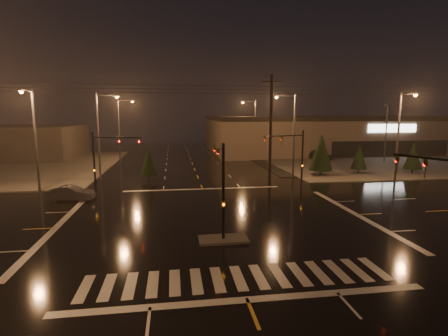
% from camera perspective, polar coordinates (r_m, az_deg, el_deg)
% --- Properties ---
extents(ground, '(140.00, 140.00, 0.00)m').
position_cam_1_polar(ground, '(25.67, -1.41, -8.63)').
color(ground, black).
rests_on(ground, ground).
extents(sidewalk_ne, '(36.00, 36.00, 0.12)m').
position_cam_1_polar(sidewalk_ne, '(63.98, 22.71, 1.30)').
color(sidewalk_ne, '#4D4A45').
rests_on(sidewalk_ne, ground).
extents(median_island, '(3.00, 1.60, 0.15)m').
position_cam_1_polar(median_island, '(21.90, -0.11, -11.56)').
color(median_island, '#4D4A45').
rests_on(median_island, ground).
extents(crosswalk, '(15.00, 2.60, 0.01)m').
position_cam_1_polar(crosswalk, '(17.39, 2.37, -17.47)').
color(crosswalk, beige).
rests_on(crosswalk, ground).
extents(stop_bar_near, '(16.00, 0.50, 0.01)m').
position_cam_1_polar(stop_bar_near, '(15.66, 3.82, -20.66)').
color(stop_bar_near, beige).
rests_on(stop_bar_near, ground).
extents(stop_bar_far, '(16.00, 0.50, 0.01)m').
position_cam_1_polar(stop_bar_far, '(36.26, -3.52, -3.43)').
color(stop_bar_far, beige).
rests_on(stop_bar_far, ground).
extents(parking_lot, '(50.00, 24.00, 0.08)m').
position_cam_1_polar(parking_lot, '(65.07, 27.39, 1.10)').
color(parking_lot, black).
rests_on(parking_lot, ground).
extents(retail_building, '(60.20, 28.30, 7.20)m').
position_cam_1_polar(retail_building, '(79.98, 20.07, 5.56)').
color(retail_building, '#776655').
rests_on(retail_building, ground).
extents(signal_mast_median, '(0.25, 4.59, 6.00)m').
position_cam_1_polar(signal_mast_median, '(21.80, -0.46, -1.61)').
color(signal_mast_median, black).
rests_on(signal_mast_median, ground).
extents(signal_mast_ne, '(4.84, 1.86, 6.00)m').
position_cam_1_polar(signal_mast_ne, '(36.83, 11.44, 2.57)').
color(signal_mast_ne, black).
rests_on(signal_mast_ne, ground).
extents(signal_mast_nw, '(4.84, 1.86, 6.00)m').
position_cam_1_polar(signal_mast_nw, '(35.28, -19.03, 1.99)').
color(signal_mast_nw, black).
rests_on(signal_mast_nw, ground).
extents(streetlight_1, '(2.77, 0.32, 10.00)m').
position_cam_1_polar(streetlight_1, '(43.14, -19.47, 5.82)').
color(streetlight_1, '#38383A').
rests_on(streetlight_1, ground).
extents(streetlight_2, '(2.77, 0.32, 10.00)m').
position_cam_1_polar(streetlight_2, '(58.92, -16.51, 6.64)').
color(streetlight_2, '#38383A').
rests_on(streetlight_2, ground).
extents(streetlight_3, '(2.77, 0.32, 10.00)m').
position_cam_1_polar(streetlight_3, '(42.75, 11.01, 6.14)').
color(streetlight_3, '#38383A').
rests_on(streetlight_3, ground).
extents(streetlight_4, '(2.77, 0.32, 10.00)m').
position_cam_1_polar(streetlight_4, '(61.97, 4.86, 7.07)').
color(streetlight_4, '#38383A').
rests_on(streetlight_4, ground).
extents(streetlight_5, '(0.32, 2.77, 10.00)m').
position_cam_1_polar(streetlight_5, '(37.87, -28.63, 4.89)').
color(streetlight_5, '#38383A').
rests_on(streetlight_5, ground).
extents(streetlight_6, '(0.32, 2.77, 10.00)m').
position_cam_1_polar(streetlight_6, '(43.42, 26.84, 5.39)').
color(streetlight_6, '#38383A').
rests_on(streetlight_6, ground).
extents(utility_pole_1, '(2.20, 0.32, 12.00)m').
position_cam_1_polar(utility_pole_1, '(39.87, 7.62, 6.51)').
color(utility_pole_1, black).
rests_on(utility_pole_1, ground).
extents(conifer_0, '(2.91, 2.91, 5.25)m').
position_cam_1_polar(conifer_0, '(45.16, 15.58, 2.51)').
color(conifer_0, black).
rests_on(conifer_0, ground).
extents(conifer_1, '(1.99, 1.99, 3.81)m').
position_cam_1_polar(conifer_1, '(47.95, 21.22, 1.72)').
color(conifer_1, black).
rests_on(conifer_1, ground).
extents(conifer_2, '(2.19, 2.19, 4.13)m').
position_cam_1_polar(conifer_2, '(50.77, 28.51, 1.79)').
color(conifer_2, black).
rests_on(conifer_2, ground).
extents(conifer_3, '(2.04, 2.04, 3.88)m').
position_cam_1_polar(conifer_3, '(41.22, -12.21, 1.10)').
color(conifer_3, black).
rests_on(conifer_3, ground).
extents(car_parked, '(3.96, 5.34, 1.69)m').
position_cam_1_polar(car_parked, '(60.94, 15.26, 2.08)').
color(car_parked, black).
rests_on(car_parked, ground).
extents(car_crossing, '(4.19, 1.89, 1.33)m').
position_cam_1_polar(car_crossing, '(34.23, -23.72, -3.78)').
color(car_crossing, '#525459').
rests_on(car_crossing, ground).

